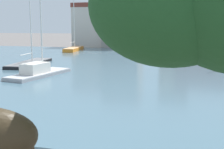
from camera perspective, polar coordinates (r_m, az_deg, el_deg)
The scene contains 8 objects.
harbor_water at distance 30.31m, azimuth 7.59°, elevation 1.46°, with size 81.25×42.81×0.33m, color #476675.
sailboat_black at distance 32.36m, azimuth -14.93°, elevation 2.04°, with size 2.53×8.77×6.77m.
sailboat_orange at distance 48.68m, azimuth -7.14°, elevation 4.82°, with size 2.62×8.60×8.39m.
sailboat_grey at distance 24.77m, azimuth -13.24°, elevation 0.23°, with size 3.09×7.34×6.93m.
townhouse_end_terrace at distance 58.49m, azimuth -3.46°, elevation 9.33°, with size 6.75×7.29×8.43m.
townhouse_narrow_midrow at distance 56.02m, azimuth 2.19°, elevation 10.44°, with size 6.83×6.61×10.59m.
townhouse_wide_warehouse at distance 57.21m, azimuth 12.17°, elevation 10.32°, with size 5.32×6.00×10.79m.
townhouse_corner_house at distance 56.33m, azimuth 17.14°, elevation 8.64°, with size 9.07×5.69×7.87m.
Camera 1 is at (3.57, -0.44, 4.33)m, focal length 47.53 mm.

